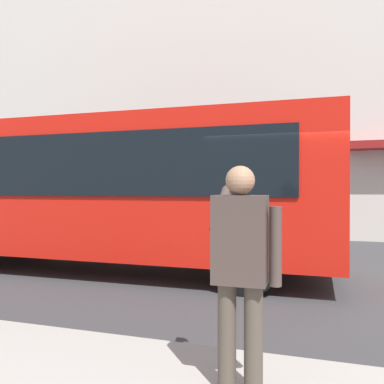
% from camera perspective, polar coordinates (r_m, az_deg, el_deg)
% --- Properties ---
extents(ground_plane, '(60.00, 60.00, 0.00)m').
position_cam_1_polar(ground_plane, '(7.41, 13.92, -12.59)').
color(ground_plane, '#38383A').
extents(building_facade_far, '(28.00, 1.55, 12.00)m').
position_cam_1_polar(building_facade_far, '(14.66, 15.80, 17.59)').
color(building_facade_far, beige).
rests_on(building_facade_far, ground_plane).
extents(red_bus, '(9.05, 2.54, 3.08)m').
position_cam_1_polar(red_bus, '(8.35, -11.67, 0.53)').
color(red_bus, red).
rests_on(red_bus, ground_plane).
extents(pedestrian_photographer, '(0.53, 0.52, 1.70)m').
position_cam_1_polar(pedestrian_photographer, '(3.03, 7.03, -9.75)').
color(pedestrian_photographer, '#4C4238').
rests_on(pedestrian_photographer, sidewalk_curb).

